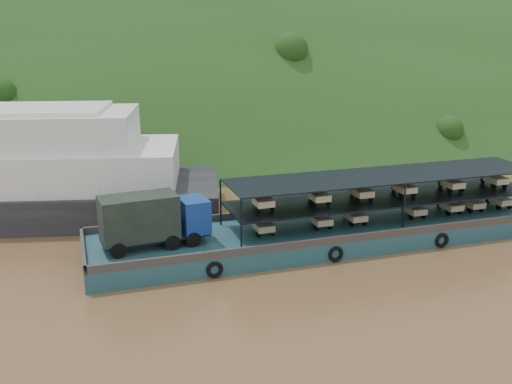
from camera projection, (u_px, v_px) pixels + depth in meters
name	position (u px, v px, depth m)	size (l,w,h in m)	color
ground	(297.00, 245.00, 39.64)	(160.00, 160.00, 0.00)	brown
hillside	(190.00, 148.00, 72.56)	(140.00, 28.00, 28.00)	#1A3212
cargo_barge	(326.00, 227.00, 39.86)	(35.00, 7.18, 4.62)	#164A4E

